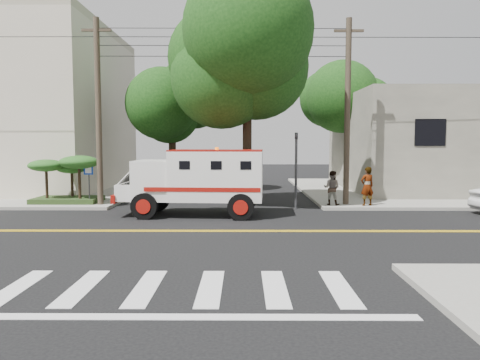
{
  "coord_description": "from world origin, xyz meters",
  "views": [
    {
      "loc": [
        1.31,
        -16.4,
        3.16
      ],
      "look_at": [
        1.18,
        2.72,
        1.6
      ],
      "focal_mm": 35.0,
      "sensor_mm": 36.0,
      "label": 1
    }
  ],
  "objects": [
    {
      "name": "ground",
      "position": [
        0.0,
        0.0,
        0.0
      ],
      "size": [
        100.0,
        100.0,
        0.0
      ],
      "primitive_type": "plane",
      "color": "black",
      "rests_on": "ground"
    },
    {
      "name": "tree_left",
      "position": [
        -2.68,
        11.79,
        5.73
      ],
      "size": [
        4.48,
        4.2,
        7.7
      ],
      "color": "black",
      "rests_on": "ground"
    },
    {
      "name": "accessibility_sign",
      "position": [
        -6.2,
        6.17,
        1.37
      ],
      "size": [
        0.45,
        0.1,
        2.02
      ],
      "color": "#3F3F42",
      "rests_on": "ground"
    },
    {
      "name": "pedestrian_a",
      "position": [
        7.17,
        5.61,
        1.07
      ],
      "size": [
        0.77,
        0.62,
        1.84
      ],
      "primitive_type": "imported",
      "rotation": [
        0.0,
        0.0,
        3.44
      ],
      "color": "gray",
      "rests_on": "sidewalk_ne"
    },
    {
      "name": "utility_pole_left",
      "position": [
        -5.6,
        6.0,
        4.5
      ],
      "size": [
        0.28,
        0.28,
        9.0
      ],
      "primitive_type": "cylinder",
      "color": "#382D23",
      "rests_on": "ground"
    },
    {
      "name": "traffic_signal",
      "position": [
        3.8,
        5.6,
        2.23
      ],
      "size": [
        0.15,
        0.18,
        3.6
      ],
      "color": "#3F3F42",
      "rests_on": "ground"
    },
    {
      "name": "sidewalk_nw",
      "position": [
        -13.5,
        13.5,
        0.07
      ],
      "size": [
        17.0,
        17.0,
        0.15
      ],
      "primitive_type": "cube",
      "color": "gray",
      "rests_on": "ground"
    },
    {
      "name": "tree_main",
      "position": [
        1.94,
        6.21,
        7.2
      ],
      "size": [
        6.08,
        5.7,
        9.85
      ],
      "color": "black",
      "rests_on": "ground"
    },
    {
      "name": "tree_right",
      "position": [
        8.84,
        15.77,
        6.09
      ],
      "size": [
        4.8,
        4.5,
        8.2
      ],
      "color": "black",
      "rests_on": "ground"
    },
    {
      "name": "armored_truck",
      "position": [
        -0.62,
        3.49,
        1.61
      ],
      "size": [
        6.33,
        2.81,
        2.83
      ],
      "rotation": [
        0.0,
        0.0,
        -0.06
      ],
      "color": "white",
      "rests_on": "ground"
    },
    {
      "name": "utility_pole_right",
      "position": [
        6.3,
        6.2,
        4.5
      ],
      "size": [
        0.28,
        0.28,
        9.0
      ],
      "primitive_type": "cylinder",
      "color": "#382D23",
      "rests_on": "ground"
    },
    {
      "name": "palm_planter",
      "position": [
        -7.44,
        6.62,
        1.65
      ],
      "size": [
        3.52,
        2.63,
        2.36
      ],
      "color": "#1E3314",
      "rests_on": "sidewalk_nw"
    },
    {
      "name": "sidewalk_ne",
      "position": [
        13.5,
        13.5,
        0.07
      ],
      "size": [
        17.0,
        17.0,
        0.15
      ],
      "primitive_type": "cube",
      "color": "gray",
      "rests_on": "ground"
    },
    {
      "name": "building_right",
      "position": [
        15.0,
        14.0,
        3.15
      ],
      "size": [
        14.0,
        12.0,
        6.0
      ],
      "primitive_type": "cube",
      "color": "#6B685C",
      "rests_on": "sidewalk_ne"
    },
    {
      "name": "pedestrian_b",
      "position": [
        5.54,
        5.82,
        0.97
      ],
      "size": [
        0.98,
        0.9,
        1.64
      ],
      "primitive_type": "imported",
      "rotation": [
        0.0,
        0.0,
        2.71
      ],
      "color": "gray",
      "rests_on": "sidewalk_ne"
    }
  ]
}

